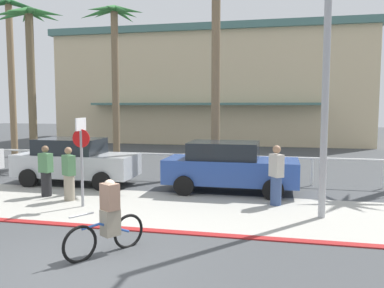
# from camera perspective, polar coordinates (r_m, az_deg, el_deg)

# --- Properties ---
(ground_plane) EXTENTS (80.00, 80.00, 0.00)m
(ground_plane) POSITION_cam_1_polar(r_m,az_deg,el_deg) (17.06, 0.00, -4.27)
(ground_plane) COLOR #424447
(sidewalk_strip) EXTENTS (44.00, 4.00, 0.02)m
(sidewalk_strip) POSITION_cam_1_polar(r_m,az_deg,el_deg) (11.58, -6.27, -9.00)
(sidewalk_strip) COLOR #ADAAA0
(sidewalk_strip) RESTS_ON ground
(curb_paint) EXTENTS (44.00, 0.24, 0.03)m
(curb_paint) POSITION_cam_1_polar(r_m,az_deg,el_deg) (9.78, -10.11, -11.77)
(curb_paint) COLOR maroon
(curb_paint) RESTS_ON ground
(building_backdrop) EXTENTS (24.19, 11.45, 8.72)m
(building_backdrop) POSITION_cam_1_polar(r_m,az_deg,el_deg) (33.90, 3.22, 8.04)
(building_backdrop) COLOR beige
(building_backdrop) RESTS_ON ground
(rail_fence) EXTENTS (19.31, 0.08, 1.04)m
(rail_fence) POSITION_cam_1_polar(r_m,az_deg,el_deg) (15.49, -1.19, -2.13)
(rail_fence) COLOR white
(rail_fence) RESTS_ON ground
(stop_sign_bike_lane) EXTENTS (0.52, 0.56, 2.56)m
(stop_sign_bike_lane) POSITION_cam_1_polar(r_m,az_deg,el_deg) (11.73, -15.52, -0.70)
(stop_sign_bike_lane) COLOR gray
(stop_sign_bike_lane) RESTS_ON ground
(streetlight_curb) EXTENTS (0.24, 2.54, 7.50)m
(streetlight_curb) POSITION_cam_1_polar(r_m,az_deg,el_deg) (10.51, 18.83, 12.71)
(streetlight_curb) COLOR #9EA0A5
(streetlight_curb) RESTS_ON ground
(palm_tree_1) EXTENTS (3.13, 3.04, 8.73)m
(palm_tree_1) POSITION_cam_1_polar(r_m,az_deg,el_deg) (24.80, -24.47, 12.59)
(palm_tree_1) COLOR #846B4C
(palm_tree_1) RESTS_ON ground
(palm_tree_2) EXTENTS (3.67, 2.93, 7.37)m
(palm_tree_2) POSITION_cam_1_polar(r_m,az_deg,el_deg) (20.18, -22.23, 12.88)
(palm_tree_2) COLOR brown
(palm_tree_2) RESTS_ON ground
(palm_tree_3) EXTENTS (3.27, 3.52, 7.94)m
(palm_tree_3) POSITION_cam_1_polar(r_m,az_deg,el_deg) (21.32, -11.02, 14.05)
(palm_tree_3) COLOR #756047
(palm_tree_3) RESTS_ON ground
(palm_tree_4) EXTENTS (3.72, 2.78, 8.45)m
(palm_tree_4) POSITION_cam_1_polar(r_m,az_deg,el_deg) (16.97, 3.42, 16.08)
(palm_tree_4) COLOR #756047
(palm_tree_4) RESTS_ON ground
(car_silver_1) EXTENTS (4.40, 2.02, 1.69)m
(car_silver_1) POSITION_cam_1_polar(r_m,az_deg,el_deg) (15.35, -16.31, -2.31)
(car_silver_1) COLOR #B2B7BC
(car_silver_1) RESTS_ON ground
(car_blue_2) EXTENTS (4.40, 2.02, 1.69)m
(car_blue_2) POSITION_cam_1_polar(r_m,az_deg,el_deg) (13.45, 5.36, -3.20)
(car_blue_2) COLOR #284793
(car_blue_2) RESTS_ON ground
(cyclist_blue_0) EXTENTS (1.05, 1.56, 1.50)m
(cyclist_blue_0) POSITION_cam_1_polar(r_m,az_deg,el_deg) (8.14, -11.88, -10.39)
(cyclist_blue_0) COLOR black
(cyclist_blue_0) RESTS_ON ground
(pedestrian_0) EXTENTS (0.45, 0.48, 1.77)m
(pedestrian_0) POSITION_cam_1_polar(r_m,az_deg,el_deg) (11.85, 11.93, -4.73)
(pedestrian_0) COLOR #384C7A
(pedestrian_0) RESTS_ON ground
(pedestrian_1) EXTENTS (0.48, 0.44, 1.65)m
(pedestrian_1) POSITION_cam_1_polar(r_m,az_deg,el_deg) (12.73, -17.16, -4.42)
(pedestrian_1) COLOR gray
(pedestrian_1) RESTS_ON ground
(pedestrian_2) EXTENTS (0.45, 0.39, 1.64)m
(pedestrian_2) POSITION_cam_1_polar(r_m,az_deg,el_deg) (13.55, -20.13, -3.95)
(pedestrian_2) COLOR #232326
(pedestrian_2) RESTS_ON ground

